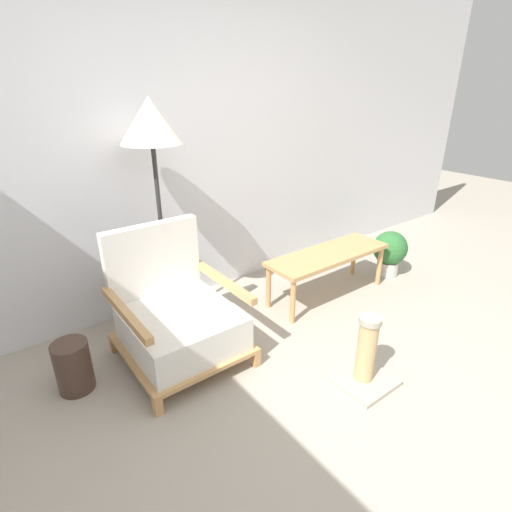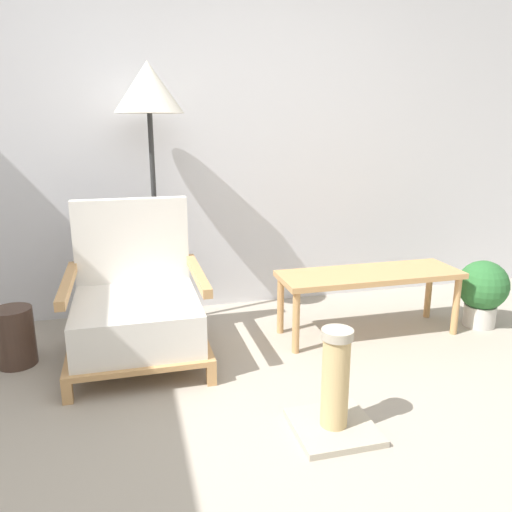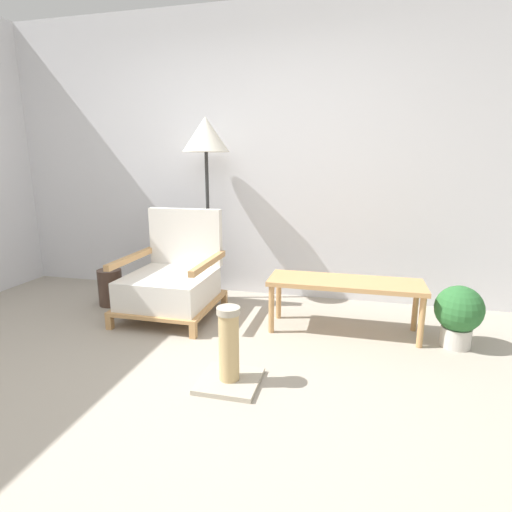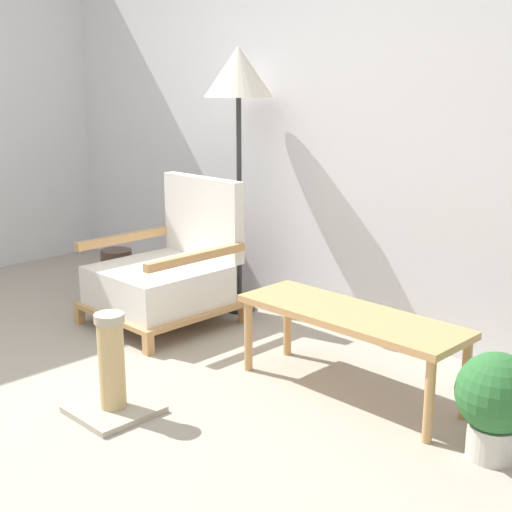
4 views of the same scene
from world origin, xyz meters
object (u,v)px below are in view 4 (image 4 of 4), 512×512
(floor_lamp, at_px, (238,79))
(vase, at_px, (117,273))
(coffee_table, at_px, (350,322))
(potted_plant, at_px, (496,400))
(armchair, at_px, (167,274))
(scratching_post, at_px, (112,378))

(floor_lamp, bearing_deg, vase, -154.42)
(coffee_table, distance_m, potted_plant, 0.81)
(coffee_table, height_order, potted_plant, potted_plant)
(armchair, xyz_separation_m, potted_plant, (2.25, -0.09, -0.06))
(floor_lamp, xyz_separation_m, potted_plant, (2.10, -0.58, -1.24))
(floor_lamp, bearing_deg, coffee_table, -21.32)
(scratching_post, bearing_deg, armchair, 130.26)
(coffee_table, xyz_separation_m, potted_plant, (0.80, -0.07, -0.11))
(floor_lamp, bearing_deg, scratching_post, -65.56)
(armchair, distance_m, scratching_post, 1.27)
(coffee_table, distance_m, scratching_post, 1.15)
(vase, distance_m, potted_plant, 2.94)
(armchair, distance_m, coffee_table, 1.46)
(vase, height_order, scratching_post, scratching_post)
(vase, bearing_deg, floor_lamp, 25.58)
(coffee_table, xyz_separation_m, vase, (-2.13, 0.11, -0.20))
(floor_lamp, height_order, scratching_post, floor_lamp)
(floor_lamp, xyz_separation_m, coffee_table, (1.30, -0.51, -1.13))
(coffee_table, bearing_deg, armchair, 179.16)
(vase, bearing_deg, armchair, -7.21)
(armchair, relative_size, vase, 2.66)
(armchair, bearing_deg, coffee_table, -0.84)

